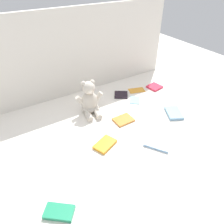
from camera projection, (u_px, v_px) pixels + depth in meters
The scene contains 12 objects.
ground_plane at pixel (106, 116), 1.36m from camera, with size 3.20×3.20×0.00m, color silver.
backdrop_drape at pixel (77, 53), 1.45m from camera, with size 1.50×0.03×0.60m, color silver.
teddy_bear at pixel (90, 101), 1.35m from camera, with size 0.19×0.18×0.23m.
book_case_0 at pixel (137, 90), 1.62m from camera, with size 0.07×0.12×0.01m, color orange.
book_case_1 at pixel (155, 87), 1.65m from camera, with size 0.10×0.10×0.02m, color #D82943.
book_case_2 at pixel (59, 212), 0.83m from camera, with size 0.07×0.12×0.02m, color #249264.
book_case_3 at pixel (105, 144), 1.14m from camera, with size 0.08×0.12×0.02m, color orange.
book_case_4 at pixel (135, 100), 1.50m from camera, with size 0.07×0.10×0.01m, color #7FB4CC.
book_case_5 at pixel (157, 145), 1.13m from camera, with size 0.07×0.14×0.01m, color #81A8CC.
book_case_6 at pixel (123, 120), 1.31m from camera, with size 0.09×0.12×0.01m, color orange.
book_case_7 at pixel (174, 113), 1.37m from camera, with size 0.09×0.14×0.02m, color #7DACCD.
book_case_8 at pixel (121, 95), 1.56m from camera, with size 0.10×0.10×0.01m, color black.
Camera 1 is at (-0.54, -0.94, 0.82)m, focal length 33.34 mm.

